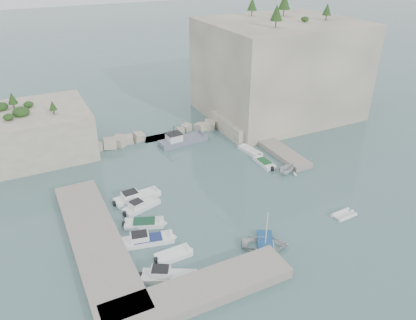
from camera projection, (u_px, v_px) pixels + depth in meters
name	position (u px, v px, depth m)	size (l,w,h in m)	color
ground	(229.00, 201.00, 51.28)	(400.00, 400.00, 0.00)	slate
cliff_east	(279.00, 69.00, 74.51)	(26.00, 22.00, 17.00)	beige
cliff_terrace	(244.00, 124.00, 70.03)	(8.00, 10.00, 2.50)	beige
outcrop_west	(35.00, 132.00, 61.55)	(16.00, 14.00, 7.00)	beige
quay_west	(96.00, 240.00, 43.55)	(5.00, 24.00, 1.10)	#9E9689
quay_south	(200.00, 291.00, 37.21)	(18.00, 4.00, 1.10)	#9E9689
ledge_east	(273.00, 146.00, 64.30)	(3.00, 16.00, 0.80)	#9E9689
breakwater	(160.00, 133.00, 67.96)	(28.00, 3.00, 1.40)	beige
motorboat_a	(137.00, 199.00, 51.69)	(6.42, 1.91, 1.40)	white
motorboat_b	(142.00, 208.00, 49.86)	(5.17, 1.69, 1.40)	white
motorboat_c	(144.00, 225.00, 46.82)	(4.93, 1.79, 0.70)	silver
motorboat_d	(148.00, 242.00, 44.13)	(6.15, 1.83, 1.40)	white
motorboat_e	(174.00, 257.00, 42.07)	(4.14, 1.69, 0.70)	white
motorboat_f	(169.00, 279.00, 39.28)	(5.90, 1.76, 1.40)	silver
rowboat	(265.00, 247.00, 43.41)	(3.58, 5.02, 1.04)	silver
inflatable_dinghy	(344.00, 216.00, 48.37)	(3.09, 1.50, 0.44)	white
tender_east_a	(287.00, 173.00, 57.59)	(3.09, 3.58, 1.89)	white
tender_east_b	(264.00, 164.00, 59.81)	(4.52, 1.54, 0.70)	white
tender_east_c	(250.00, 152.00, 63.25)	(4.77, 1.54, 0.70)	white
tender_east_d	(245.00, 141.00, 66.93)	(1.66, 4.43, 1.71)	white
work_boat	(183.00, 143.00, 66.25)	(8.70, 2.57, 2.20)	slate
rowboat_mast	(267.00, 228.00, 42.18)	(0.10, 0.10, 4.20)	white
vegetation	(254.00, 16.00, 69.16)	(53.48, 13.88, 13.40)	#1E4219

